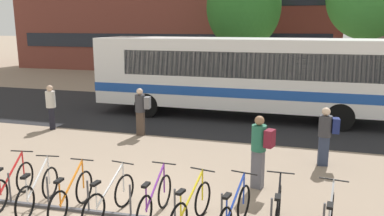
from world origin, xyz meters
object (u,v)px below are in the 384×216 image
(parked_bicycle_white_3, at_px, (110,199))
(commuter_navy_pack_3, at_px, (51,104))
(parked_bicycle_purple_4, at_px, (155,201))
(parked_bicycle_blue_6, at_px, (235,212))
(commuter_grey_pack_2, at_px, (141,108))
(street_tree_2, at_px, (244,7))
(parked_bicycle_black_7, at_px, (278,213))
(commuter_navy_pack_0, at_px, (326,133))
(parked_bicycle_white_1, at_px, (38,191))
(parked_bicycle_yellow_5, at_px, (191,208))
(parked_bicycle_red_0, at_px, (12,185))
(city_bus, at_px, (241,74))
(parked_bicycle_orange_2, at_px, (72,196))
(commuter_maroon_pack_1, at_px, (260,147))

(parked_bicycle_white_3, height_order, commuter_navy_pack_3, commuter_navy_pack_3)
(parked_bicycle_white_3, bearing_deg, parked_bicycle_purple_4, -69.74)
(parked_bicycle_white_3, distance_m, parked_bicycle_blue_6, 2.46)
(parked_bicycle_white_3, height_order, commuter_grey_pack_2, commuter_grey_pack_2)
(commuter_navy_pack_3, relative_size, street_tree_2, 0.22)
(parked_bicycle_black_7, distance_m, commuter_navy_pack_0, 4.04)
(parked_bicycle_white_1, bearing_deg, parked_bicycle_yellow_5, -96.39)
(commuter_navy_pack_0, bearing_deg, commuter_grey_pack_2, -17.38)
(parked_bicycle_yellow_5, distance_m, parked_bicycle_blue_6, 0.81)
(parked_bicycle_black_7, relative_size, commuter_navy_pack_0, 1.07)
(parked_bicycle_purple_4, height_order, parked_bicycle_black_7, same)
(parked_bicycle_red_0, bearing_deg, parked_bicycle_blue_6, -98.27)
(parked_bicycle_white_1, distance_m, commuter_grey_pack_2, 5.65)
(parked_bicycle_white_1, height_order, parked_bicycle_purple_4, same)
(parked_bicycle_red_0, bearing_deg, parked_bicycle_yellow_5, -98.96)
(parked_bicycle_white_1, height_order, commuter_navy_pack_3, commuter_navy_pack_3)
(parked_bicycle_white_1, bearing_deg, commuter_navy_pack_3, 24.20)
(city_bus, distance_m, parked_bicycle_purple_4, 9.14)
(commuter_navy_pack_0, bearing_deg, parked_bicycle_orange_2, 35.90)
(parked_bicycle_white_3, height_order, commuter_navy_pack_0, commuter_navy_pack_0)
(city_bus, height_order, parked_bicycle_white_3, city_bus)
(city_bus, height_order, parked_bicycle_white_1, city_bus)
(city_bus, height_order, commuter_navy_pack_0, city_bus)
(parked_bicycle_black_7, relative_size, commuter_navy_pack_3, 1.06)
(parked_bicycle_white_3, bearing_deg, city_bus, 0.79)
(parked_bicycle_orange_2, bearing_deg, commuter_navy_pack_3, 35.23)
(parked_bicycle_blue_6, relative_size, commuter_navy_pack_3, 1.05)
(parked_bicycle_white_3, distance_m, parked_bicycle_black_7, 3.23)
(parked_bicycle_orange_2, distance_m, parked_bicycle_purple_4, 1.70)
(commuter_maroon_pack_1, relative_size, commuter_grey_pack_2, 1.06)
(parked_bicycle_yellow_5, distance_m, commuter_navy_pack_0, 4.90)
(parked_bicycle_red_0, xyz_separation_m, parked_bicycle_white_1, (0.75, -0.11, 0.00))
(city_bus, height_order, parked_bicycle_yellow_5, city_bus)
(parked_bicycle_yellow_5, bearing_deg, commuter_navy_pack_0, -21.02)
(parked_bicycle_white_3, height_order, commuter_maroon_pack_1, commuter_maroon_pack_1)
(commuter_navy_pack_0, bearing_deg, commuter_navy_pack_3, -12.02)
(parked_bicycle_red_0, distance_m, commuter_navy_pack_3, 6.12)
(parked_bicycle_yellow_5, distance_m, commuter_maroon_pack_1, 2.46)
(commuter_maroon_pack_1, bearing_deg, parked_bicycle_blue_6, 101.69)
(parked_bicycle_red_0, relative_size, commuter_maroon_pack_1, 0.99)
(parked_bicycle_red_0, xyz_separation_m, parked_bicycle_purple_4, (3.22, 0.16, 0.00))
(parked_bicycle_white_1, xyz_separation_m, parked_bicycle_purple_4, (2.47, 0.27, 0.00))
(parked_bicycle_white_3, bearing_deg, commuter_maroon_pack_1, -42.42)
(street_tree_2, bearing_deg, city_bus, -81.44)
(parked_bicycle_red_0, height_order, parked_bicycle_blue_6, same)
(parked_bicycle_black_7, bearing_deg, parked_bicycle_purple_4, 92.83)
(commuter_maroon_pack_1, bearing_deg, street_tree_2, -62.38)
(parked_bicycle_purple_4, distance_m, commuter_grey_pack_2, 5.97)
(commuter_navy_pack_3, bearing_deg, parked_bicycle_blue_6, 19.49)
(parked_bicycle_red_0, distance_m, parked_bicycle_orange_2, 1.54)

